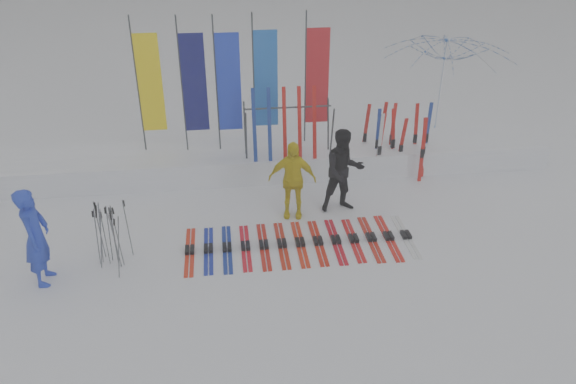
{
  "coord_description": "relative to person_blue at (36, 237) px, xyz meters",
  "views": [
    {
      "loc": [
        -0.99,
        -7.93,
        6.26
      ],
      "look_at": [
        0.2,
        1.6,
        1.0
      ],
      "focal_mm": 35.0,
      "sensor_mm": 36.0,
      "label": 1
    }
  ],
  "objects": [
    {
      "name": "pole_cluster",
      "position": [
        1.14,
        0.38,
        -0.33
      ],
      "size": [
        0.59,
        0.73,
        1.24
      ],
      "color": "#595B60",
      "rests_on": "ground"
    },
    {
      "name": "upright_skis",
      "position": [
        7.48,
        3.54,
        -0.12
      ],
      "size": [
        1.59,
        1.14,
        1.68
      ],
      "color": "red",
      "rests_on": "ground"
    },
    {
      "name": "person_blue",
      "position": [
        0.0,
        0.0,
        0.0
      ],
      "size": [
        0.46,
        0.68,
        1.86
      ],
      "primitive_type": "imported",
      "rotation": [
        0.0,
        0.0,
        1.55
      ],
      "color": "#2037BD",
      "rests_on": "ground"
    },
    {
      "name": "tent_canopy",
      "position": [
        9.11,
        5.0,
        0.58
      ],
      "size": [
        4.4,
        4.43,
        3.03
      ],
      "primitive_type": "imported",
      "rotation": [
        0.0,
        0.0,
        0.43
      ],
      "color": "white",
      "rests_on": "ground"
    },
    {
      "name": "snow_bank",
      "position": [
        4.3,
        3.94,
        -0.63
      ],
      "size": [
        14.0,
        1.6,
        0.6
      ],
      "primitive_type": "cube",
      "color": "white",
      "rests_on": "ground"
    },
    {
      "name": "ski_row",
      "position": [
        4.7,
        0.58,
        -0.89
      ],
      "size": [
        4.5,
        1.7,
        0.07
      ],
      "color": "red",
      "rests_on": "ground"
    },
    {
      "name": "person_yellow",
      "position": [
        4.69,
        1.72,
        -0.07
      ],
      "size": [
        1.06,
        0.58,
        1.71
      ],
      "primitive_type": "imported",
      "rotation": [
        0.0,
        0.0,
        -0.16
      ],
      "color": "yellow",
      "rests_on": "ground"
    },
    {
      "name": "feather_flags",
      "position": [
        3.56,
        4.18,
        1.32
      ],
      "size": [
        4.5,
        0.26,
        3.2
      ],
      "color": "#383A3F",
      "rests_on": "ground"
    },
    {
      "name": "person_black",
      "position": [
        5.8,
        1.83,
        0.0
      ],
      "size": [
        0.98,
        0.81,
        1.87
      ],
      "primitive_type": "imported",
      "rotation": [
        0.0,
        0.0,
        0.11
      ],
      "color": "black",
      "rests_on": "ground"
    },
    {
      "name": "ground",
      "position": [
        4.3,
        -0.66,
        -0.93
      ],
      "size": [
        120.0,
        120.0,
        0.0
      ],
      "primitive_type": "plane",
      "color": "white",
      "rests_on": "ground"
    },
    {
      "name": "ski_rack",
      "position": [
        4.83,
        3.54,
        0.46
      ],
      "size": [
        2.04,
        0.8,
        1.23
      ],
      "color": "#383A3F",
      "rests_on": "ground"
    }
  ]
}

